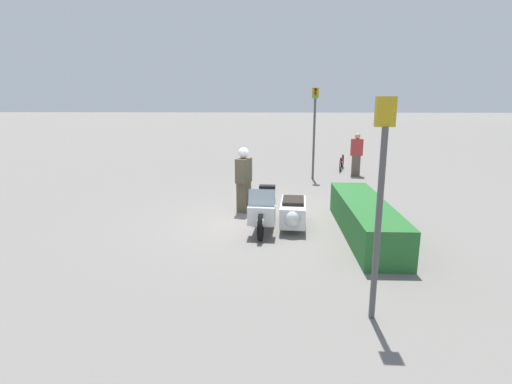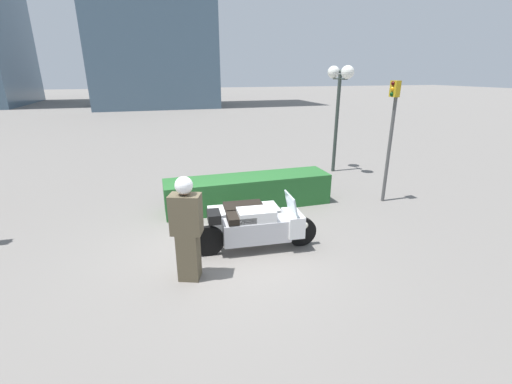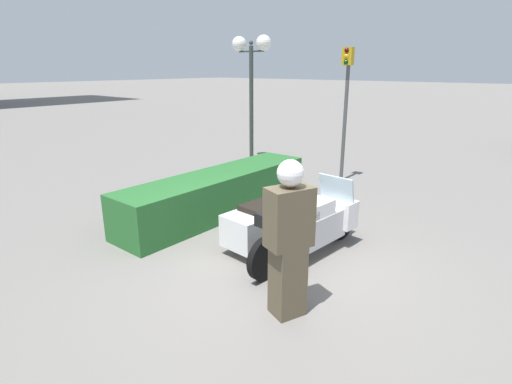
# 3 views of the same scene
# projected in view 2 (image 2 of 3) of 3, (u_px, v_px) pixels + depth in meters

# --- Properties ---
(ground_plane) EXTENTS (160.00, 160.00, 0.00)m
(ground_plane) POSITION_uv_depth(u_px,v_px,m) (219.00, 253.00, 6.85)
(ground_plane) COLOR slate
(police_motorcycle) EXTENTS (2.53, 1.48, 1.15)m
(police_motorcycle) POSITION_uv_depth(u_px,v_px,m) (254.00, 222.00, 7.17)
(police_motorcycle) COLOR black
(police_motorcycle) RESTS_ON ground
(officer_rider) EXTENTS (0.58, 0.47, 1.86)m
(officer_rider) POSITION_uv_depth(u_px,v_px,m) (187.00, 227.00, 5.71)
(officer_rider) COLOR brown
(officer_rider) RESTS_ON ground
(hedge_bush_curbside) EXTENTS (4.38, 0.99, 0.82)m
(hedge_bush_curbside) POSITION_uv_depth(u_px,v_px,m) (249.00, 191.00, 9.14)
(hedge_bush_curbside) COLOR #28662D
(hedge_bush_curbside) RESTS_ON ground
(twin_lamp_post) EXTENTS (0.43, 1.33, 3.64)m
(twin_lamp_post) POSITION_uv_depth(u_px,v_px,m) (339.00, 85.00, 11.56)
(twin_lamp_post) COLOR #2D3833
(twin_lamp_post) RESTS_ON ground
(traffic_light_near) EXTENTS (0.23, 0.26, 3.23)m
(traffic_light_near) POSITION_uv_depth(u_px,v_px,m) (391.00, 124.00, 8.93)
(traffic_light_near) COLOR #4C4C4C
(traffic_light_near) RESTS_ON ground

